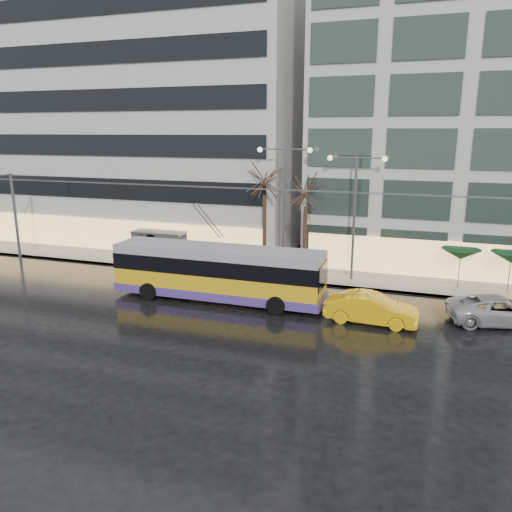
% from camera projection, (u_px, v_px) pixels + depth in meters
% --- Properties ---
extents(ground, '(140.00, 140.00, 0.00)m').
position_uv_depth(ground, '(195.00, 323.00, 27.44)').
color(ground, black).
rests_on(ground, ground).
extents(sidewalk, '(80.00, 10.00, 0.15)m').
position_uv_depth(sidewalk, '(294.00, 263.00, 39.67)').
color(sidewalk, gray).
rests_on(sidewalk, ground).
extents(kerb, '(80.00, 0.10, 0.15)m').
position_uv_depth(kerb, '(276.00, 280.00, 35.12)').
color(kerb, slate).
rests_on(kerb, ground).
extents(building_left, '(34.00, 14.00, 22.00)m').
position_uv_depth(building_left, '(124.00, 121.00, 47.13)').
color(building_left, '#B4B1AC').
rests_on(building_left, sidewalk).
extents(trolleybus, '(13.23, 5.18, 6.12)m').
position_uv_depth(trolleybus, '(218.00, 274.00, 30.84)').
color(trolleybus, gold).
rests_on(trolleybus, ground).
extents(catenary, '(42.24, 5.12, 7.00)m').
position_uv_depth(catenary, '(258.00, 224.00, 33.39)').
color(catenary, '#595B60').
rests_on(catenary, ground).
extents(bus_shelter, '(4.20, 1.60, 2.51)m').
position_uv_depth(bus_shelter, '(156.00, 239.00, 39.38)').
color(bus_shelter, '#595B60').
rests_on(bus_shelter, sidewalk).
extents(street_lamp_near, '(3.96, 0.36, 9.03)m').
position_uv_depth(street_lamp_near, '(284.00, 193.00, 35.29)').
color(street_lamp_near, '#595B60').
rests_on(street_lamp_near, sidewalk).
extents(street_lamp_far, '(3.96, 0.36, 8.53)m').
position_uv_depth(street_lamp_far, '(355.00, 200.00, 33.81)').
color(street_lamp_far, '#595B60').
rests_on(street_lamp_far, sidewalk).
extents(tree_a, '(3.20, 3.20, 8.40)m').
position_uv_depth(tree_a, '(265.00, 177.00, 35.67)').
color(tree_a, black).
rests_on(tree_a, sidewalk).
extents(tree_b, '(3.20, 3.20, 7.70)m').
position_uv_depth(tree_b, '(306.00, 188.00, 35.09)').
color(tree_b, black).
rests_on(tree_b, sidewalk).
extents(parasol_a, '(2.50, 2.50, 2.65)m').
position_uv_depth(parasol_a, '(461.00, 254.00, 32.62)').
color(parasol_a, '#595B60').
rests_on(parasol_a, sidewalk).
extents(parasol_b, '(2.50, 2.50, 2.65)m').
position_uv_depth(parasol_b, '(511.00, 258.00, 31.69)').
color(parasol_b, '#595B60').
rests_on(parasol_b, sidewalk).
extents(taxi_b, '(5.08, 1.96, 1.65)m').
position_uv_depth(taxi_b, '(371.00, 309.00, 27.31)').
color(taxi_b, yellow).
rests_on(taxi_b, ground).
extents(sedan_silver, '(6.00, 3.81, 1.54)m').
position_uv_depth(sedan_silver, '(500.00, 310.00, 27.20)').
color(sedan_silver, '#A7A7AC').
rests_on(sedan_silver, ground).
extents(pedestrian_a, '(1.13, 1.14, 2.19)m').
position_uv_depth(pedestrian_a, '(187.00, 245.00, 39.05)').
color(pedestrian_a, black).
rests_on(pedestrian_a, sidewalk).
extents(pedestrian_b, '(1.02, 0.90, 1.77)m').
position_uv_depth(pedestrian_b, '(175.00, 252.00, 39.02)').
color(pedestrian_b, black).
rests_on(pedestrian_b, sidewalk).
extents(pedestrian_c, '(1.41, 1.15, 2.11)m').
position_uv_depth(pedestrian_c, '(151.00, 246.00, 40.28)').
color(pedestrian_c, black).
rests_on(pedestrian_c, sidewalk).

